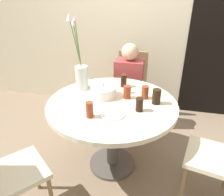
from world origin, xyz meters
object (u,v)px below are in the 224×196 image
drink_glass_2 (157,97)px  drink_glass_5 (127,92)px  person_woman (129,89)px  birthday_cake (104,92)px  drink_glass_0 (139,105)px  side_plate (112,114)px  flower_vase (81,71)px  drink_glass_3 (145,92)px  chair_left_flank (2,169)px  chair_far_back (131,83)px  drink_glass_4 (124,81)px  drink_glass_1 (90,110)px

drink_glass_2 → drink_glass_5: size_ratio=1.11×
person_woman → birthday_cake: bearing=-100.7°
drink_glass_0 → person_woman: 0.98m
birthday_cake → drink_glass_5: (0.22, 0.01, 0.01)m
side_plate → flower_vase: bearing=134.7°
drink_glass_3 → drink_glass_5: (-0.16, -0.03, 0.00)m
chair_left_flank → person_woman: size_ratio=0.85×
chair_far_back → drink_glass_5: size_ratio=7.66×
side_plate → drink_glass_4: size_ratio=1.66×
chair_left_flank → drink_glass_2: bearing=-101.4°
drink_glass_3 → person_woman: size_ratio=0.11×
drink_glass_2 → drink_glass_5: bearing=170.1°
drink_glass_2 → drink_glass_4: 0.45m
drink_glass_4 → person_woman: bearing=91.1°
drink_glass_0 → drink_glass_2: (0.13, 0.16, 0.01)m
drink_glass_3 → drink_glass_2: bearing=-36.8°
drink_glass_2 → drink_glass_3: size_ratio=1.12×
drink_glass_3 → drink_glass_4: bearing=137.8°
side_plate → drink_glass_4: 0.56m
drink_glass_1 → drink_glass_5: size_ratio=1.08×
chair_left_flank → drink_glass_3: size_ratio=7.73×
drink_glass_0 → drink_glass_5: drink_glass_5 is taller
birthday_cake → flower_vase: bearing=156.2°
drink_glass_1 → chair_far_back: bearing=83.0°
flower_vase → drink_glass_3: size_ratio=6.10×
birthday_cake → drink_glass_1: birthday_cake is taller
side_plate → drink_glass_5: (0.07, 0.31, 0.06)m
flower_vase → person_woman: size_ratio=0.67×
drink_glass_0 → drink_glass_2: bearing=50.8°
drink_glass_1 → person_woman: person_woman is taller
side_plate → drink_glass_1: drink_glass_1 is taller
chair_far_back → chair_left_flank: size_ratio=1.00×
drink_glass_3 → drink_glass_4: size_ratio=0.93×
chair_far_back → side_plate: bearing=-87.3°
chair_left_flank → drink_glass_3: (0.90, 0.89, 0.28)m
chair_left_flank → drink_glass_1: (0.50, 0.46, 0.28)m
drink_glass_0 → drink_glass_4: 0.50m
drink_glass_4 → person_woman: person_woman is taller
birthday_cake → drink_glass_4: (0.14, 0.26, 0.02)m
flower_vase → drink_glass_0: bearing=-26.7°
chair_far_back → drink_glass_3: bearing=-71.6°
drink_glass_1 → side_plate: bearing=25.6°
chair_far_back → drink_glass_2: chair_far_back is taller
drink_glass_2 → drink_glass_4: bearing=139.4°
birthday_cake → drink_glass_0: 0.41m
side_plate → drink_glass_5: drink_glass_5 is taller
drink_glass_3 → drink_glass_4: drink_glass_4 is taller
chair_far_back → drink_glass_5: (0.08, -0.86, 0.28)m
side_plate → drink_glass_3: drink_glass_3 is taller
flower_vase → drink_glass_1: 0.56m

